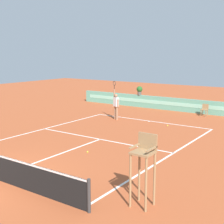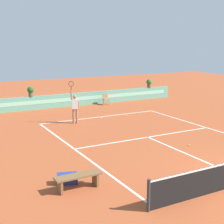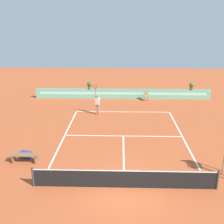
% 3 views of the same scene
% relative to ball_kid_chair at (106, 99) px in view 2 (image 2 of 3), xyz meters
% --- Properties ---
extents(ground_plane, '(60.00, 60.00, 0.00)m').
position_rel_ball_kid_chair_xyz_m(ground_plane, '(-2.35, -9.66, -0.48)').
color(ground_plane, '#A84C28').
extents(court_lines, '(8.32, 11.94, 0.01)m').
position_rel_ball_kid_chair_xyz_m(court_lines, '(-2.35, -8.94, -0.47)').
color(court_lines, white).
rests_on(court_lines, ground).
extents(back_wall_barrier, '(18.00, 0.21, 1.00)m').
position_rel_ball_kid_chair_xyz_m(back_wall_barrier, '(-2.35, 0.73, 0.02)').
color(back_wall_barrier, '#60A88E').
rests_on(back_wall_barrier, ground).
extents(ball_kid_chair, '(0.44, 0.44, 0.85)m').
position_rel_ball_kid_chair_xyz_m(ball_kid_chair, '(0.00, 0.00, 0.00)').
color(ball_kid_chair, '#99754C').
rests_on(ball_kid_chair, ground).
extents(bench_courtside, '(1.60, 0.44, 0.51)m').
position_rel_ball_kid_chair_xyz_m(bench_courtside, '(-7.96, -13.29, -0.10)').
color(bench_courtside, brown).
rests_on(bench_courtside, ground).
extents(gear_bag, '(0.78, 0.55, 0.36)m').
position_rel_ball_kid_chair_xyz_m(gear_bag, '(-8.12, -12.68, -0.30)').
color(gear_bag, navy).
rests_on(gear_bag, ground).
extents(tennis_player, '(0.59, 0.33, 2.58)m').
position_rel_ball_kid_chair_xyz_m(tennis_player, '(-4.50, -4.60, 0.57)').
color(tennis_player, '#9E7051').
rests_on(tennis_player, ground).
extents(tennis_ball_near_baseline, '(0.07, 0.07, 0.07)m').
position_rel_ball_kid_chair_xyz_m(tennis_ball_near_baseline, '(-1.45, -11.41, -0.44)').
color(tennis_ball_near_baseline, '#CCE033').
rests_on(tennis_ball_near_baseline, ground).
extents(tennis_ball_mid_court, '(0.07, 0.07, 0.07)m').
position_rel_ball_kid_chair_xyz_m(tennis_ball_mid_court, '(-0.76, -4.47, -0.44)').
color(tennis_ball_mid_court, '#CCE033').
rests_on(tennis_ball_mid_court, ground).
extents(potted_plant_far_right, '(0.48, 0.48, 0.72)m').
position_rel_ball_kid_chair_xyz_m(potted_plant_far_right, '(4.64, 0.73, 0.93)').
color(potted_plant_far_right, brown).
rests_on(potted_plant_far_right, back_wall_barrier).
extents(potted_plant_left, '(0.48, 0.48, 0.72)m').
position_rel_ball_kid_chair_xyz_m(potted_plant_left, '(-5.76, 0.73, 0.93)').
color(potted_plant_left, '#514C47').
rests_on(potted_plant_left, back_wall_barrier).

